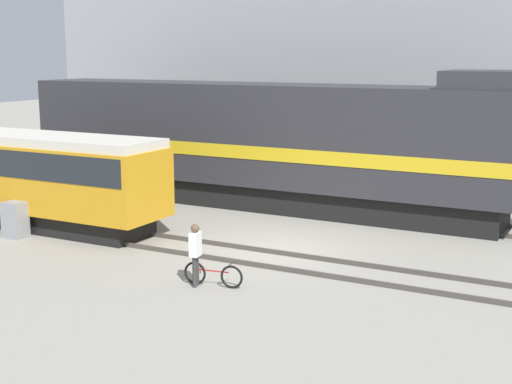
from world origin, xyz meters
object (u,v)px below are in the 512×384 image
Objects in this scene: person at (195,249)px; signal_box at (15,220)px; streetcar at (39,174)px; freight_locomotive at (264,143)px; bicycle at (213,275)px.

person is 1.40× the size of signal_box.
streetcar is at bearing 160.36° from person.
freight_locomotive is 8.56m from streetcar.
signal_box is at bearing -120.88° from freight_locomotive.
freight_locomotive reaches higher than streetcar.
streetcar reaches higher than signal_box.
freight_locomotive is at bearing 59.12° from signal_box.
streetcar is at bearing 102.12° from signal_box.
streetcar is 5.82× the size of bicycle.
bicycle is 8.46m from signal_box.
freight_locomotive is 2.13× the size of streetcar.
freight_locomotive is 10.32m from bicycle.
freight_locomotive is at bearing 107.39° from person.
person is at bearing -19.64° from streetcar.
person is at bearing -10.21° from signal_box.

